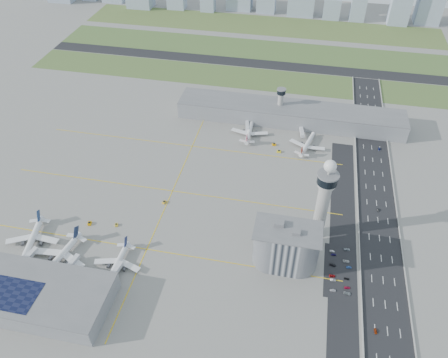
% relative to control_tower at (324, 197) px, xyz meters
% --- Properties ---
extents(ground, '(1000.00, 1000.00, 0.00)m').
position_rel_control_tower_xyz_m(ground, '(-72.00, -8.00, -35.04)').
color(ground, gray).
extents(grass_strip_0, '(480.00, 50.00, 0.08)m').
position_rel_control_tower_xyz_m(grass_strip_0, '(-92.00, 217.00, -35.00)').
color(grass_strip_0, '#47612E').
rests_on(grass_strip_0, ground).
extents(grass_strip_1, '(480.00, 60.00, 0.08)m').
position_rel_control_tower_xyz_m(grass_strip_1, '(-92.00, 292.00, -35.00)').
color(grass_strip_1, '#4B6C33').
rests_on(grass_strip_1, ground).
extents(grass_strip_2, '(480.00, 70.00, 0.08)m').
position_rel_control_tower_xyz_m(grass_strip_2, '(-92.00, 372.00, -35.00)').
color(grass_strip_2, '#506530').
rests_on(grass_strip_2, ground).
extents(runway, '(480.00, 22.00, 0.10)m').
position_rel_control_tower_xyz_m(runway, '(-92.00, 254.00, -34.98)').
color(runway, black).
rests_on(runway, ground).
extents(highway, '(28.00, 500.00, 0.10)m').
position_rel_control_tower_xyz_m(highway, '(43.00, -8.00, -34.99)').
color(highway, black).
rests_on(highway, ground).
extents(barrier_left, '(0.60, 500.00, 1.20)m').
position_rel_control_tower_xyz_m(barrier_left, '(29.00, -8.00, -34.44)').
color(barrier_left, '#9E9E99').
rests_on(barrier_left, ground).
extents(barrier_right, '(0.60, 500.00, 1.20)m').
position_rel_control_tower_xyz_m(barrier_right, '(57.00, -8.00, -34.44)').
color(barrier_right, '#9E9E99').
rests_on(barrier_right, ground).
extents(landside_road, '(18.00, 260.00, 0.08)m').
position_rel_control_tower_xyz_m(landside_road, '(18.00, -18.00, -35.00)').
color(landside_road, black).
rests_on(landside_road, ground).
extents(parking_lot, '(20.00, 44.00, 0.10)m').
position_rel_control_tower_xyz_m(parking_lot, '(16.00, -30.00, -34.99)').
color(parking_lot, black).
rests_on(parking_lot, ground).
extents(taxiway_line_h_0, '(260.00, 0.60, 0.01)m').
position_rel_control_tower_xyz_m(taxiway_line_h_0, '(-112.00, -38.00, -35.04)').
color(taxiway_line_h_0, yellow).
rests_on(taxiway_line_h_0, ground).
extents(taxiway_line_h_1, '(260.00, 0.60, 0.01)m').
position_rel_control_tower_xyz_m(taxiway_line_h_1, '(-112.00, 22.00, -35.04)').
color(taxiway_line_h_1, yellow).
rests_on(taxiway_line_h_1, ground).
extents(taxiway_line_h_2, '(260.00, 0.60, 0.01)m').
position_rel_control_tower_xyz_m(taxiway_line_h_2, '(-112.00, 82.00, -35.04)').
color(taxiway_line_h_2, yellow).
rests_on(taxiway_line_h_2, ground).
extents(taxiway_line_v, '(0.60, 260.00, 0.01)m').
position_rel_control_tower_xyz_m(taxiway_line_v, '(-112.00, 22.00, -35.04)').
color(taxiway_line_v, yellow).
rests_on(taxiway_line_v, ground).
extents(control_tower, '(14.00, 14.00, 64.50)m').
position_rel_control_tower_xyz_m(control_tower, '(0.00, 0.00, 0.00)').
color(control_tower, '#ADAAA5').
rests_on(control_tower, ground).
extents(secondary_tower, '(8.60, 8.60, 31.90)m').
position_rel_control_tower_xyz_m(secondary_tower, '(-42.00, 142.00, -16.24)').
color(secondary_tower, '#ADAAA5').
rests_on(secondary_tower, ground).
extents(admin_building, '(42.00, 24.00, 33.50)m').
position_rel_control_tower_xyz_m(admin_building, '(-20.01, -30.00, -19.74)').
color(admin_building, '#B2B2B7').
rests_on(admin_building, ground).
extents(terminal_pier, '(210.00, 32.00, 15.80)m').
position_rel_control_tower_xyz_m(terminal_pier, '(-32.00, 140.00, -27.14)').
color(terminal_pier, gray).
rests_on(terminal_pier, ground).
extents(near_terminal, '(84.00, 42.00, 13.00)m').
position_rel_control_tower_xyz_m(near_terminal, '(-160.07, -90.02, -28.62)').
color(near_terminal, gray).
rests_on(near_terminal, ground).
extents(airplane_near_a, '(44.66, 49.61, 12.02)m').
position_rel_control_tower_xyz_m(airplane_near_a, '(-190.02, -49.05, -29.03)').
color(airplane_near_a, white).
rests_on(airplane_near_a, ground).
extents(airplane_near_b, '(45.34, 50.71, 12.48)m').
position_rel_control_tower_xyz_m(airplane_near_b, '(-164.33, -59.14, -28.80)').
color(airplane_near_b, white).
rests_on(airplane_near_b, ground).
extents(airplane_near_c, '(32.75, 38.25, 10.51)m').
position_rel_control_tower_xyz_m(airplane_near_c, '(-125.58, -56.50, -29.79)').
color(airplane_near_c, white).
rests_on(airplane_near_c, ground).
extents(airplane_far_a, '(34.67, 40.60, 11.23)m').
position_rel_control_tower_xyz_m(airplane_far_a, '(-65.53, 111.27, -29.42)').
color(airplane_far_a, white).
rests_on(airplane_far_a, ground).
extents(airplane_far_b, '(40.50, 44.59, 10.58)m').
position_rel_control_tower_xyz_m(airplane_far_b, '(-12.80, 101.51, -29.75)').
color(airplane_far_b, white).
rests_on(airplane_far_b, ground).
extents(jet_bridge_near_0, '(5.39, 14.31, 5.70)m').
position_rel_control_tower_xyz_m(jet_bridge_near_0, '(-185.00, -69.00, -32.19)').
color(jet_bridge_near_0, silver).
rests_on(jet_bridge_near_0, ground).
extents(jet_bridge_near_1, '(5.39, 14.31, 5.70)m').
position_rel_control_tower_xyz_m(jet_bridge_near_1, '(-155.00, -69.00, -32.19)').
color(jet_bridge_near_1, silver).
rests_on(jet_bridge_near_1, ground).
extents(jet_bridge_near_2, '(5.39, 14.31, 5.70)m').
position_rel_control_tower_xyz_m(jet_bridge_near_2, '(-125.00, -69.00, -32.19)').
color(jet_bridge_near_2, silver).
rests_on(jet_bridge_near_2, ground).
extents(jet_bridge_far_0, '(5.39, 14.31, 5.70)m').
position_rel_control_tower_xyz_m(jet_bridge_far_0, '(-70.00, 124.00, -32.19)').
color(jet_bridge_far_0, silver).
rests_on(jet_bridge_far_0, ground).
extents(jet_bridge_far_1, '(5.39, 14.31, 5.70)m').
position_rel_control_tower_xyz_m(jet_bridge_far_1, '(-20.00, 124.00, -32.19)').
color(jet_bridge_far_1, silver).
rests_on(jet_bridge_far_1, ground).
extents(tug_0, '(3.33, 2.44, 1.83)m').
position_rel_control_tower_xyz_m(tug_0, '(-177.63, -55.32, -34.13)').
color(tug_0, '#F6A41B').
rests_on(tug_0, ground).
extents(tug_1, '(3.16, 3.92, 1.99)m').
position_rel_control_tower_xyz_m(tug_1, '(-159.85, -24.05, -34.04)').
color(tug_1, '#E09900').
rests_on(tug_1, ground).
extents(tug_2, '(2.93, 3.38, 1.65)m').
position_rel_control_tower_xyz_m(tug_2, '(-140.53, -21.45, -34.22)').
color(tug_2, yellow).
rests_on(tug_2, ground).
extents(tug_3, '(2.93, 3.60, 1.82)m').
position_rel_control_tower_xyz_m(tug_3, '(-114.16, 7.81, -34.13)').
color(tug_3, gold).
rests_on(tug_3, ground).
extents(tug_4, '(3.75, 2.99, 1.93)m').
position_rel_control_tower_xyz_m(tug_4, '(-41.50, 98.07, -34.08)').
color(tug_4, '#F79D00').
rests_on(tug_4, ground).
extents(tug_5, '(3.56, 2.46, 2.06)m').
position_rel_control_tower_xyz_m(tug_5, '(-36.21, 88.67, -34.01)').
color(tug_5, yellow).
rests_on(tug_5, ground).
extents(car_lot_0, '(3.95, 2.11, 1.28)m').
position_rel_control_tower_xyz_m(car_lot_0, '(11.94, -46.56, -34.40)').
color(car_lot_0, silver).
rests_on(car_lot_0, ground).
extents(car_lot_1, '(3.85, 1.66, 1.23)m').
position_rel_control_tower_xyz_m(car_lot_1, '(11.92, -38.68, -34.43)').
color(car_lot_1, '#A5A6A7').
rests_on(car_lot_1, ground).
extents(car_lot_2, '(4.08, 2.17, 1.09)m').
position_rel_control_tower_xyz_m(car_lot_2, '(11.28, -35.52, -34.49)').
color(car_lot_2, '#AC1417').
rests_on(car_lot_2, ground).
extents(car_lot_3, '(4.33, 2.23, 1.20)m').
position_rel_control_tower_xyz_m(car_lot_3, '(11.50, -26.70, -34.44)').
color(car_lot_3, black).
rests_on(car_lot_3, ground).
extents(car_lot_4, '(3.52, 1.76, 1.15)m').
position_rel_control_tower_xyz_m(car_lot_4, '(11.99, -17.70, -34.46)').
color(car_lot_4, '#171152').
rests_on(car_lot_4, ground).
extents(car_lot_5, '(3.32, 1.22, 1.09)m').
position_rel_control_tower_xyz_m(car_lot_5, '(10.93, -14.91, -34.50)').
color(car_lot_5, silver).
rests_on(car_lot_5, ground).
extents(car_lot_6, '(4.56, 2.43, 1.22)m').
position_rel_control_tower_xyz_m(car_lot_6, '(20.56, -46.98, -34.43)').
color(car_lot_6, gray).
rests_on(car_lot_6, ground).
extents(car_lot_7, '(3.92, 2.08, 1.08)m').
position_rel_control_tower_xyz_m(car_lot_7, '(20.60, -42.73, -34.50)').
color(car_lot_7, '#B40E36').
rests_on(car_lot_7, ground).
extents(car_lot_8, '(3.29, 1.52, 1.09)m').
position_rel_control_tower_xyz_m(car_lot_8, '(20.30, -35.87, -34.50)').
color(car_lot_8, black).
rests_on(car_lot_8, ground).
extents(car_lot_9, '(3.61, 1.76, 1.14)m').
position_rel_control_tower_xyz_m(car_lot_9, '(21.80, -26.43, -34.47)').
color(car_lot_9, navy).
rests_on(car_lot_9, ground).
extents(car_lot_10, '(4.22, 1.95, 1.17)m').
position_rel_control_tower_xyz_m(car_lot_10, '(20.01, -21.64, -34.45)').
color(car_lot_10, silver).
rests_on(car_lot_10, ground).
extents(car_lot_11, '(4.62, 2.47, 1.28)m').
position_rel_control_tower_xyz_m(car_lot_11, '(20.66, -11.32, -34.40)').
color(car_lot_11, '#8A959D').
rests_on(car_lot_11, ground).
extents(car_hw_0, '(1.82, 3.68, 1.21)m').
position_rel_control_tower_xyz_m(car_hw_0, '(36.23, -69.70, -34.44)').
color(car_hw_0, '#932D0A').
rests_on(car_hw_0, ground).
extents(car_hw_1, '(1.66, 3.53, 1.12)m').
position_rel_control_tower_xyz_m(car_hw_1, '(43.56, 31.95, -34.48)').
color(car_hw_1, black).
rests_on(car_hw_1, ground).
extents(car_hw_2, '(2.28, 4.15, 1.10)m').
position_rel_control_tower_xyz_m(car_hw_2, '(49.32, 110.57, -34.49)').
color(car_hw_2, navy).
rests_on(car_hw_2, ground).
extents(car_hw_4, '(1.86, 3.85, 1.27)m').
position_rel_control_tower_xyz_m(car_hw_4, '(36.93, 174.39, -34.41)').
color(car_hw_4, gray).
rests_on(car_hw_4, ground).
extents(skyline_bldg_10, '(23.01, 18.41, 27.75)m').
position_rel_control_tower_xyz_m(skyline_bldg_10, '(1.27, 415.68, -21.17)').
color(skyline_bldg_10, '#9EADC1').
rests_on(skyline_bldg_10, ground).
extents(skyline_bldg_11, '(20.22, 16.18, 38.97)m').
position_rel_control_tower_xyz_m(skyline_bldg_11, '(36.28, 415.34, -15.56)').
color(skyline_bldg_11, '#9EADC1').
rests_on(skyline_bldg_11, ground).
extents(skyline_bldg_12, '(26.14, 20.92, 46.89)m').
position_rel_control_tower_xyz_m(skyline_bldg_12, '(90.17, 413.29, -11.60)').
color(skyline_bldg_12, '#9EADC1').
rests_on(skyline_bldg_12, ground).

